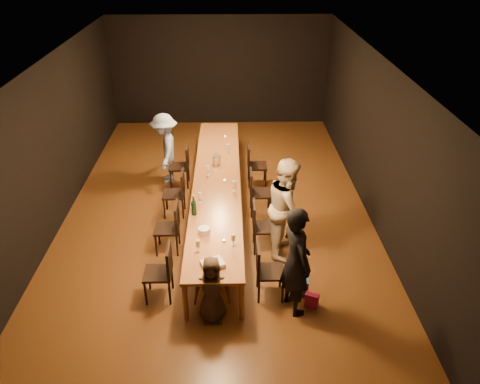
{
  "coord_description": "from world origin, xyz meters",
  "views": [
    {
      "loc": [
        0.26,
        -7.94,
        5.0
      ],
      "look_at": [
        0.43,
        -0.91,
        1.0
      ],
      "focal_mm": 35.0,
      "sensor_mm": 36.0,
      "label": 1
    }
  ],
  "objects_px": {
    "table": "(217,182)",
    "ice_bucket": "(216,160)",
    "chair_left_1": "(167,228)",
    "plate_stack": "(204,231)",
    "woman_birthday": "(296,261)",
    "birthday_cake": "(213,264)",
    "chair_right_1": "(265,227)",
    "chair_left_2": "(174,193)",
    "woman_tan": "(288,207)",
    "chair_right_0": "(270,271)",
    "chair_left_0": "(158,273)",
    "chair_right_2": "(261,192)",
    "chair_right_3": "(257,165)",
    "child": "(212,290)",
    "chair_left_3": "(179,166)",
    "man_blue": "(165,149)",
    "champagne_bottle": "(194,205)"
  },
  "relations": [
    {
      "from": "chair_right_1",
      "to": "chair_right_2",
      "type": "bearing_deg",
      "value": 180.0
    },
    {
      "from": "chair_right_1",
      "to": "birthday_cake",
      "type": "bearing_deg",
      "value": -31.21
    },
    {
      "from": "woman_tan",
      "to": "ice_bucket",
      "type": "xyz_separation_m",
      "value": [
        -1.24,
        1.95,
        -0.04
      ]
    },
    {
      "from": "chair_left_0",
      "to": "woman_birthday",
      "type": "bearing_deg",
      "value": -97.89
    },
    {
      "from": "chair_left_2",
      "to": "child",
      "type": "relative_size",
      "value": 0.86
    },
    {
      "from": "woman_birthday",
      "to": "chair_right_0",
      "type": "bearing_deg",
      "value": 27.99
    },
    {
      "from": "chair_left_0",
      "to": "child",
      "type": "xyz_separation_m",
      "value": [
        0.83,
        -0.49,
        0.07
      ]
    },
    {
      "from": "chair_right_0",
      "to": "plate_stack",
      "type": "xyz_separation_m",
      "value": [
        -1.01,
        0.6,
        0.34
      ]
    },
    {
      "from": "woman_birthday",
      "to": "champagne_bottle",
      "type": "xyz_separation_m",
      "value": [
        -1.54,
        1.46,
        0.07
      ]
    },
    {
      "from": "chair_right_0",
      "to": "chair_right_2",
      "type": "height_order",
      "value": "same"
    },
    {
      "from": "chair_right_1",
      "to": "chair_left_1",
      "type": "bearing_deg",
      "value": -90.0
    },
    {
      "from": "chair_left_2",
      "to": "champagne_bottle",
      "type": "distance_m",
      "value": 1.4
    },
    {
      "from": "chair_left_1",
      "to": "woman_birthday",
      "type": "bearing_deg",
      "value": -126.13
    },
    {
      "from": "woman_tan",
      "to": "chair_left_3",
      "type": "bearing_deg",
      "value": 48.56
    },
    {
      "from": "chair_left_2",
      "to": "plate_stack",
      "type": "distance_m",
      "value": 1.96
    },
    {
      "from": "chair_left_0",
      "to": "woman_tan",
      "type": "distance_m",
      "value": 2.4
    },
    {
      "from": "chair_left_2",
      "to": "woman_birthday",
      "type": "relative_size",
      "value": 0.53
    },
    {
      "from": "man_blue",
      "to": "chair_left_1",
      "type": "bearing_deg",
      "value": 1.02
    },
    {
      "from": "chair_left_0",
      "to": "birthday_cake",
      "type": "relative_size",
      "value": 2.43
    },
    {
      "from": "woman_tan",
      "to": "child",
      "type": "height_order",
      "value": "woman_tan"
    },
    {
      "from": "chair_left_2",
      "to": "woman_tan",
      "type": "xyz_separation_m",
      "value": [
        2.07,
        -1.25,
        0.42
      ]
    },
    {
      "from": "table",
      "to": "woman_birthday",
      "type": "bearing_deg",
      "value": -66.26
    },
    {
      "from": "chair_right_1",
      "to": "chair_left_0",
      "type": "distance_m",
      "value": 2.08
    },
    {
      "from": "chair_left_3",
      "to": "plate_stack",
      "type": "bearing_deg",
      "value": -167.11
    },
    {
      "from": "chair_left_1",
      "to": "plate_stack",
      "type": "xyz_separation_m",
      "value": [
        0.69,
        -0.6,
        0.34
      ]
    },
    {
      "from": "child",
      "to": "chair_right_3",
      "type": "bearing_deg",
      "value": 76.16
    },
    {
      "from": "chair_left_0",
      "to": "man_blue",
      "type": "relative_size",
      "value": 0.59
    },
    {
      "from": "chair_right_3",
      "to": "woman_tan",
      "type": "bearing_deg",
      "value": 8.56
    },
    {
      "from": "plate_stack",
      "to": "chair_right_3",
      "type": "bearing_deg",
      "value": 71.35
    },
    {
      "from": "chair_right_1",
      "to": "chair_right_0",
      "type": "bearing_deg",
      "value": -0.0
    },
    {
      "from": "chair_left_1",
      "to": "plate_stack",
      "type": "bearing_deg",
      "value": -131.18
    },
    {
      "from": "chair_right_0",
      "to": "birthday_cake",
      "type": "bearing_deg",
      "value": -75.85
    },
    {
      "from": "chair_right_3",
      "to": "child",
      "type": "xyz_separation_m",
      "value": [
        -0.87,
        -4.09,
        0.07
      ]
    },
    {
      "from": "chair_right_2",
      "to": "plate_stack",
      "type": "xyz_separation_m",
      "value": [
        -1.01,
        -1.8,
        0.34
      ]
    },
    {
      "from": "chair_right_3",
      "to": "chair_left_3",
      "type": "relative_size",
      "value": 1.0
    },
    {
      "from": "chair_right_0",
      "to": "chair_right_1",
      "type": "relative_size",
      "value": 1.0
    },
    {
      "from": "chair_right_3",
      "to": "ice_bucket",
      "type": "xyz_separation_m",
      "value": [
        -0.87,
        -0.5,
        0.38
      ]
    },
    {
      "from": "woman_birthday",
      "to": "chair_right_3",
      "type": "bearing_deg",
      "value": -16.67
    },
    {
      "from": "table",
      "to": "man_blue",
      "type": "xyz_separation_m",
      "value": [
        -1.15,
        1.42,
        0.08
      ]
    },
    {
      "from": "champagne_bottle",
      "to": "ice_bucket",
      "type": "distance_m",
      "value": 1.96
    },
    {
      "from": "plate_stack",
      "to": "champagne_bottle",
      "type": "distance_m",
      "value": 0.63
    },
    {
      "from": "woman_tan",
      "to": "plate_stack",
      "type": "bearing_deg",
      "value": 120.07
    },
    {
      "from": "chair_right_0",
      "to": "chair_left_0",
      "type": "xyz_separation_m",
      "value": [
        -1.7,
        0.0,
        0.0
      ]
    },
    {
      "from": "woman_birthday",
      "to": "birthday_cake",
      "type": "xyz_separation_m",
      "value": [
        -1.19,
        0.06,
        -0.09
      ]
    },
    {
      "from": "chair_left_1",
      "to": "chair_left_3",
      "type": "relative_size",
      "value": 1.0
    },
    {
      "from": "woman_tan",
      "to": "chair_right_3",
      "type": "bearing_deg",
      "value": 16.96
    },
    {
      "from": "champagne_bottle",
      "to": "ice_bucket",
      "type": "relative_size",
      "value": 1.92
    },
    {
      "from": "chair_right_2",
      "to": "chair_left_1",
      "type": "distance_m",
      "value": 2.08
    },
    {
      "from": "chair_right_0",
      "to": "ice_bucket",
      "type": "relative_size",
      "value": 4.74
    },
    {
      "from": "table",
      "to": "ice_bucket",
      "type": "bearing_deg",
      "value": 91.81
    }
  ]
}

